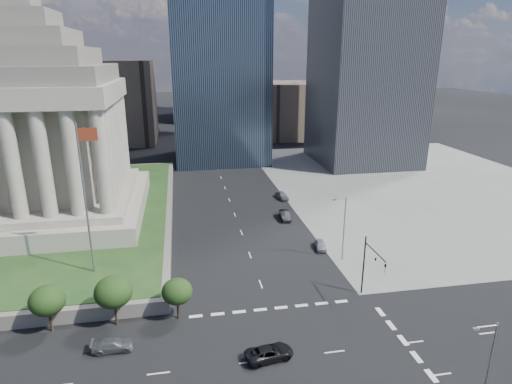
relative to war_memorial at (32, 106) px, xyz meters
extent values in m
plane|color=black|center=(34.00, 52.00, -21.40)|extent=(500.00, 500.00, 0.00)
cube|color=slate|center=(80.00, 12.00, -21.38)|extent=(68.00, 90.00, 0.03)
cylinder|color=slate|center=(12.00, -24.00, -9.50)|extent=(0.24, 0.24, 20.00)
cube|color=maroon|center=(13.20, -24.00, -1.00)|extent=(2.40, 0.05, 1.60)
cube|color=black|center=(36.00, 47.00, 8.60)|extent=(26.00, 26.00, 60.00)
cube|color=brown|center=(66.00, 82.00, -11.40)|extent=(20.00, 30.00, 20.00)
cube|color=brown|center=(4.00, 82.00, -7.40)|extent=(24.00, 30.00, 28.00)
cylinder|color=black|center=(46.50, -32.50, -17.40)|extent=(0.18, 0.18, 8.00)
cylinder|color=black|center=(46.50, -35.25, -14.20)|extent=(0.14, 5.50, 0.14)
cube|color=black|center=(46.50, -38.00, -15.00)|extent=(0.30, 0.30, 1.10)
cylinder|color=slate|center=(47.50, -54.00, -16.40)|extent=(0.16, 0.16, 10.00)
cylinder|color=slate|center=(46.60, -54.00, -11.60)|extent=(1.80, 0.12, 0.12)
cube|color=slate|center=(45.70, -54.00, -11.70)|extent=(0.50, 0.22, 0.14)
cylinder|color=slate|center=(47.50, -23.00, -16.40)|extent=(0.16, 0.16, 10.00)
cylinder|color=slate|center=(46.60, -23.00, -11.60)|extent=(1.80, 0.12, 0.12)
cube|color=slate|center=(45.70, -23.00, -11.70)|extent=(0.50, 0.22, 0.14)
imported|color=black|center=(32.07, -42.79, -20.71)|extent=(5.30, 3.10, 1.39)
imported|color=#4C5053|center=(16.22, -38.66, -20.76)|extent=(1.81, 4.42, 1.28)
imported|color=#9A9BA2|center=(45.50, -18.72, -20.73)|extent=(2.22, 4.15, 1.34)
imported|color=black|center=(43.00, -5.06, -20.62)|extent=(1.95, 4.84, 1.56)
imported|color=slate|center=(45.29, 6.72, -20.63)|extent=(4.77, 2.48, 1.55)
camera|label=1|loc=(24.31, -78.38, 8.10)|focal=30.00mm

